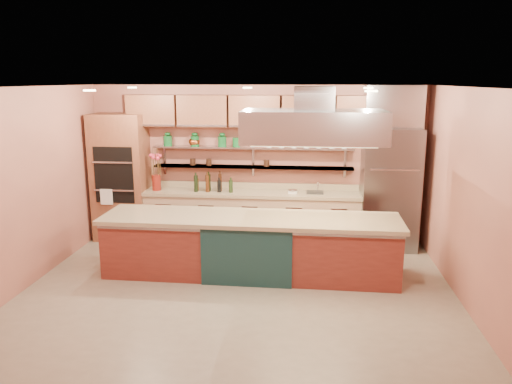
# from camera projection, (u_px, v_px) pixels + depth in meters

# --- Properties ---
(floor) EXTENTS (6.00, 5.00, 0.02)m
(floor) POSITION_uv_depth(u_px,v_px,m) (238.00, 291.00, 6.99)
(floor) COLOR gray
(floor) RESTS_ON ground
(ceiling) EXTENTS (6.00, 5.00, 0.02)m
(ceiling) POSITION_uv_depth(u_px,v_px,m) (236.00, 87.00, 6.37)
(ceiling) COLOR black
(ceiling) RESTS_ON wall_back
(wall_back) EXTENTS (6.00, 0.04, 2.80)m
(wall_back) POSITION_uv_depth(u_px,v_px,m) (256.00, 163.00, 9.10)
(wall_back) COLOR #A6604E
(wall_back) RESTS_ON floor
(wall_front) EXTENTS (6.00, 0.04, 2.80)m
(wall_front) POSITION_uv_depth(u_px,v_px,m) (197.00, 259.00, 4.25)
(wall_front) COLOR #A6604E
(wall_front) RESTS_ON floor
(wall_left) EXTENTS (0.04, 5.00, 2.80)m
(wall_left) POSITION_uv_depth(u_px,v_px,m) (25.00, 189.00, 6.97)
(wall_left) COLOR #A6604E
(wall_left) RESTS_ON floor
(wall_right) EXTENTS (0.04, 5.00, 2.80)m
(wall_right) POSITION_uv_depth(u_px,v_px,m) (469.00, 199.00, 6.38)
(wall_right) COLOR #A6604E
(wall_right) RESTS_ON floor
(oven_stack) EXTENTS (0.95, 0.64, 2.30)m
(oven_stack) POSITION_uv_depth(u_px,v_px,m) (121.00, 177.00, 9.09)
(oven_stack) COLOR brown
(oven_stack) RESTS_ON floor
(refrigerator) EXTENTS (0.95, 0.72, 2.10)m
(refrigerator) POSITION_uv_depth(u_px,v_px,m) (389.00, 189.00, 8.60)
(refrigerator) COLOR slate
(refrigerator) RESTS_ON floor
(back_counter) EXTENTS (3.84, 0.64, 0.93)m
(back_counter) POSITION_uv_depth(u_px,v_px,m) (252.00, 217.00, 9.02)
(back_counter) COLOR #A07E60
(back_counter) RESTS_ON floor
(wall_shelf_lower) EXTENTS (3.60, 0.26, 0.03)m
(wall_shelf_lower) POSITION_uv_depth(u_px,v_px,m) (253.00, 167.00, 8.99)
(wall_shelf_lower) COLOR #A2A4A9
(wall_shelf_lower) RESTS_ON wall_back
(wall_shelf_upper) EXTENTS (3.60, 0.26, 0.03)m
(wall_shelf_upper) POSITION_uv_depth(u_px,v_px,m) (253.00, 148.00, 8.91)
(wall_shelf_upper) COLOR #A2A4A9
(wall_shelf_upper) RESTS_ON wall_back
(upper_cabinets) EXTENTS (4.60, 0.36, 0.55)m
(upper_cabinets) POSITION_uv_depth(u_px,v_px,m) (255.00, 111.00, 8.72)
(upper_cabinets) COLOR brown
(upper_cabinets) RESTS_ON wall_back
(range_hood) EXTENTS (2.00, 1.00, 0.45)m
(range_hood) POSITION_uv_depth(u_px,v_px,m) (314.00, 126.00, 7.01)
(range_hood) COLOR #A2A4A9
(range_hood) RESTS_ON ceiling
(ceiling_downlights) EXTENTS (4.00, 2.80, 0.02)m
(ceiling_downlights) POSITION_uv_depth(u_px,v_px,m) (238.00, 89.00, 6.57)
(ceiling_downlights) COLOR #FFE5A5
(ceiling_downlights) RESTS_ON ceiling
(island) EXTENTS (4.35, 1.01, 0.91)m
(island) POSITION_uv_depth(u_px,v_px,m) (250.00, 246.00, 7.49)
(island) COLOR maroon
(island) RESTS_ON floor
(flower_vase) EXTENTS (0.18, 0.18, 0.28)m
(flower_vase) POSITION_uv_depth(u_px,v_px,m) (156.00, 183.00, 9.01)
(flower_vase) COLOR maroon
(flower_vase) RESTS_ON back_counter
(oil_bottle_cluster) EXTENTS (0.76, 0.25, 0.24)m
(oil_bottle_cluster) POSITION_uv_depth(u_px,v_px,m) (214.00, 185.00, 8.91)
(oil_bottle_cluster) COLOR black
(oil_bottle_cluster) RESTS_ON back_counter
(kitchen_scale) EXTENTS (0.17, 0.14, 0.09)m
(kitchen_scale) POSITION_uv_depth(u_px,v_px,m) (293.00, 191.00, 8.79)
(kitchen_scale) COLOR silver
(kitchen_scale) RESTS_ON back_counter
(bar_faucet) EXTENTS (0.03, 0.03, 0.21)m
(bar_faucet) POSITION_uv_depth(u_px,v_px,m) (318.00, 187.00, 8.83)
(bar_faucet) COLOR white
(bar_faucet) RESTS_ON back_counter
(copper_kettle) EXTENTS (0.19, 0.19, 0.15)m
(copper_kettle) POSITION_uv_depth(u_px,v_px,m) (194.00, 142.00, 9.00)
(copper_kettle) COLOR #B15929
(copper_kettle) RESTS_ON wall_shelf_upper
(green_canister) EXTENTS (0.15, 0.15, 0.16)m
(green_canister) POSITION_uv_depth(u_px,v_px,m) (236.00, 142.00, 8.92)
(green_canister) COLOR #104E1F
(green_canister) RESTS_ON wall_shelf_upper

